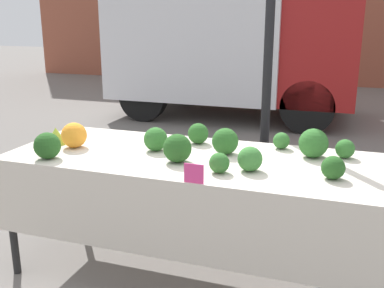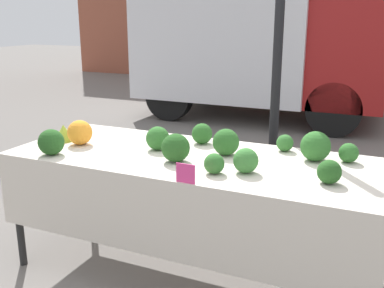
# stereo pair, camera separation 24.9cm
# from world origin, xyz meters

# --- Properties ---
(ground_plane) EXTENTS (40.00, 40.00, 0.00)m
(ground_plane) POSITION_xyz_m (0.00, 0.00, 0.00)
(ground_plane) COLOR slate
(tent_pole) EXTENTS (0.07, 0.07, 2.28)m
(tent_pole) POSITION_xyz_m (0.32, 0.82, 1.14)
(tent_pole) COLOR black
(tent_pole) RESTS_ON ground_plane
(parked_truck) EXTENTS (3.97, 2.13, 2.76)m
(parked_truck) POSITION_xyz_m (-1.08, 5.01, 1.46)
(parked_truck) COLOR silver
(parked_truck) RESTS_ON ground_plane
(market_table) EXTENTS (2.36, 0.93, 0.82)m
(market_table) POSITION_xyz_m (0.00, -0.07, 0.74)
(market_table) COLOR beige
(market_table) RESTS_ON ground_plane
(orange_cauliflower) EXTENTS (0.17, 0.17, 0.17)m
(orange_cauliflower) POSITION_xyz_m (-0.82, -0.07, 0.91)
(orange_cauliflower) COLOR orange
(orange_cauliflower) RESTS_ON market_table
(romanesco_head) EXTENTS (0.15, 0.15, 0.12)m
(romanesco_head) POSITION_xyz_m (-0.99, -0.04, 0.88)
(romanesco_head) COLOR #93B238
(romanesco_head) RESTS_ON market_table
(broccoli_head_0) EXTENTS (0.12, 0.12, 0.12)m
(broccoli_head_0) POSITION_xyz_m (0.92, 0.27, 0.88)
(broccoli_head_0) COLOR #2D6628
(broccoli_head_0) RESTS_ON market_table
(broccoli_head_1) EXTENTS (0.11, 0.11, 0.11)m
(broccoli_head_1) POSITION_xyz_m (0.51, 0.35, 0.88)
(broccoli_head_1) COLOR #336B2D
(broccoli_head_1) RESTS_ON market_table
(broccoli_head_2) EXTENTS (0.18, 0.18, 0.18)m
(broccoli_head_2) POSITION_xyz_m (-0.05, -0.14, 0.91)
(broccoli_head_2) COLOR #23511E
(broccoli_head_2) RESTS_ON market_table
(broccoli_head_3) EXTENTS (0.14, 0.14, 0.14)m
(broccoli_head_3) POSITION_xyz_m (0.41, -0.16, 0.90)
(broccoli_head_3) COLOR #387533
(broccoli_head_3) RESTS_ON market_table
(broccoli_head_4) EXTENTS (0.17, 0.17, 0.17)m
(broccoli_head_4) POSITION_xyz_m (0.19, 0.11, 0.91)
(broccoli_head_4) COLOR #285B23
(broccoli_head_4) RESTS_ON market_table
(broccoli_head_5) EXTENTS (0.12, 0.12, 0.12)m
(broccoli_head_5) POSITION_xyz_m (0.25, -0.25, 0.88)
(broccoli_head_5) COLOR #2D6628
(broccoli_head_5) RESTS_ON market_table
(broccoli_head_6) EXTENTS (0.16, 0.16, 0.16)m
(broccoli_head_6) POSITION_xyz_m (-0.27, 0.04, 0.90)
(broccoli_head_6) COLOR #2D6628
(broccoli_head_6) RESTS_ON market_table
(broccoli_head_7) EXTENTS (0.17, 0.17, 0.17)m
(broccoli_head_7) POSITION_xyz_m (-0.84, -0.34, 0.91)
(broccoli_head_7) COLOR #23511E
(broccoli_head_7) RESTS_ON market_table
(broccoli_head_8) EXTENTS (0.14, 0.14, 0.14)m
(broccoli_head_8) POSITION_xyz_m (-0.06, 0.30, 0.90)
(broccoli_head_8) COLOR #285B23
(broccoli_head_8) RESTS_ON market_table
(broccoli_head_9) EXTENTS (0.13, 0.13, 0.13)m
(broccoli_head_9) POSITION_xyz_m (0.86, -0.15, 0.89)
(broccoli_head_9) COLOR #23511E
(broccoli_head_9) RESTS_ON market_table
(broccoli_head_10) EXTENTS (0.18, 0.18, 0.18)m
(broccoli_head_10) POSITION_xyz_m (0.73, 0.22, 0.92)
(broccoli_head_10) COLOR #2D6628
(broccoli_head_10) RESTS_ON market_table
(price_sign) EXTENTS (0.11, 0.01, 0.11)m
(price_sign) POSITION_xyz_m (0.16, -0.45, 0.88)
(price_sign) COLOR #E53D84
(price_sign) RESTS_ON market_table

